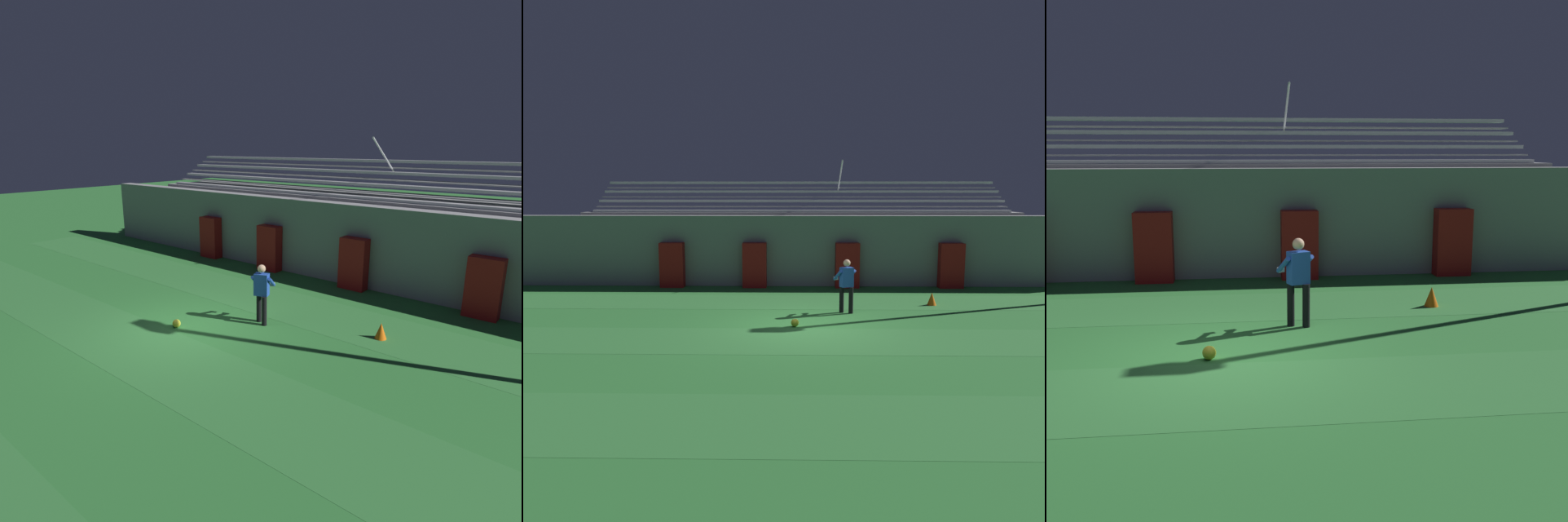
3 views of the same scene
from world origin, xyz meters
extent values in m
plane|color=#2D7533|center=(0.00, 0.00, 0.00)|extent=(80.00, 80.00, 0.00)
cube|color=#337A38|center=(0.00, -1.39, 0.00)|extent=(28.00, 2.30, 0.01)
cube|color=#337A38|center=(0.00, 3.21, 0.00)|extent=(28.00, 2.30, 0.01)
cube|color=gray|center=(0.00, 6.50, 1.40)|extent=(24.00, 0.60, 2.80)
cube|color=maroon|center=(-1.82, 5.95, 0.88)|extent=(0.93, 0.44, 1.76)
cube|color=maroon|center=(1.82, 5.95, 0.88)|extent=(0.93, 0.44, 1.76)
cube|color=maroon|center=(5.86, 5.95, 0.88)|extent=(0.93, 0.44, 1.76)
cube|color=gray|center=(0.00, 8.50, 1.45)|extent=(18.00, 3.20, 2.90)
cube|color=silver|center=(0.00, 7.25, 2.95)|extent=(17.10, 0.36, 0.10)
cube|color=gray|center=(0.00, 7.05, 2.72)|extent=(17.10, 0.60, 0.04)
cube|color=silver|center=(0.00, 7.95, 3.35)|extent=(17.10, 0.36, 0.10)
cube|color=gray|center=(0.00, 7.75, 3.12)|extent=(17.10, 0.60, 0.04)
cube|color=silver|center=(0.00, 8.65, 3.75)|extent=(17.10, 0.36, 0.10)
cube|color=gray|center=(0.00, 8.45, 3.52)|extent=(17.10, 0.60, 0.04)
cube|color=silver|center=(0.00, 9.35, 4.15)|extent=(17.10, 0.36, 0.10)
cube|color=gray|center=(0.00, 9.15, 3.92)|extent=(17.10, 0.60, 0.04)
cylinder|color=silver|center=(1.68, 8.05, 4.40)|extent=(0.06, 1.93, 1.25)
cylinder|color=black|center=(1.20, 1.70, 0.41)|extent=(0.18, 0.18, 0.82)
cylinder|color=black|center=(1.48, 1.59, 0.41)|extent=(0.18, 0.18, 0.82)
cube|color=#234CB2|center=(1.34, 1.64, 1.12)|extent=(0.44, 0.36, 0.60)
sphere|color=tan|center=(1.34, 1.64, 1.56)|extent=(0.22, 0.22, 0.22)
cylinder|color=#234CB2|center=(1.06, 1.69, 1.17)|extent=(0.25, 0.48, 0.37)
cylinder|color=#234CB2|center=(1.51, 1.86, 1.17)|extent=(0.25, 0.48, 0.37)
cube|color=silver|center=(1.03, 1.89, 1.04)|extent=(0.14, 0.14, 0.08)
cube|color=silver|center=(1.40, 2.03, 1.04)|extent=(0.14, 0.14, 0.08)
sphere|color=yellow|center=(-0.25, -0.02, 0.11)|extent=(0.22, 0.22, 0.22)
cone|color=orange|center=(4.29, 2.80, 0.21)|extent=(0.30, 0.30, 0.42)
camera|label=1|loc=(8.41, -6.96, 4.73)|focal=30.00mm
camera|label=2|loc=(-0.31, -13.76, 3.66)|focal=35.00mm
camera|label=3|loc=(0.19, -9.32, 3.24)|focal=42.00mm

